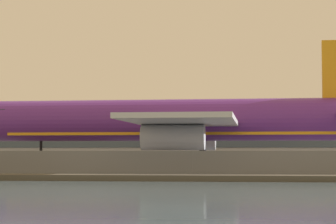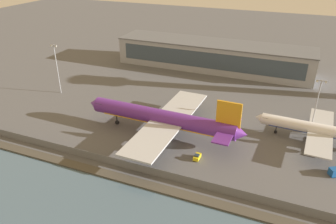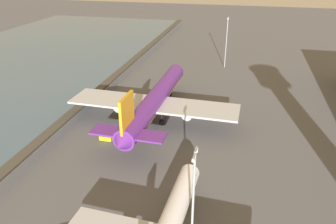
{
  "view_description": "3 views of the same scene",
  "coord_description": "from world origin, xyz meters",
  "px_view_note": "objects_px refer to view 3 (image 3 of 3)",
  "views": [
    {
      "loc": [
        4.19,
        -75.41,
        2.52
      ],
      "look_at": [
        -4.42,
        4.9,
        7.3
      ],
      "focal_mm": 70.0,
      "sensor_mm": 36.0,
      "label": 1
    },
    {
      "loc": [
        33.63,
        -80.34,
        55.58
      ],
      "look_at": [
        -4.02,
        11.45,
        5.06
      ],
      "focal_mm": 35.0,
      "sensor_mm": 36.0,
      "label": 2
    },
    {
      "loc": [
        78.32,
        28.1,
        42.83
      ],
      "look_at": [
        -3.77,
        8.38,
        2.3
      ],
      "focal_mm": 35.0,
      "sensor_mm": 36.0,
      "label": 3
    }
  ],
  "objects_px": {
    "baggage_tug": "(106,138)",
    "apron_light_mast_apron_west": "(193,201)",
    "cargo_jet_purple": "(155,100)",
    "apron_light_mast_apron_east": "(226,40)"
  },
  "relations": [
    {
      "from": "cargo_jet_purple",
      "to": "baggage_tug",
      "type": "bearing_deg",
      "value": -32.47
    },
    {
      "from": "apron_light_mast_apron_west",
      "to": "apron_light_mast_apron_east",
      "type": "distance_m",
      "value": 98.37
    },
    {
      "from": "baggage_tug",
      "to": "apron_light_mast_apron_east",
      "type": "bearing_deg",
      "value": 160.28
    },
    {
      "from": "cargo_jet_purple",
      "to": "apron_light_mast_apron_east",
      "type": "height_order",
      "value": "apron_light_mast_apron_east"
    },
    {
      "from": "cargo_jet_purple",
      "to": "baggage_tug",
      "type": "relative_size",
      "value": 17.18
    },
    {
      "from": "baggage_tug",
      "to": "apron_light_mast_apron_west",
      "type": "xyz_separation_m",
      "value": [
        30.07,
        27.22,
        10.13
      ]
    },
    {
      "from": "cargo_jet_purple",
      "to": "apron_light_mast_apron_east",
      "type": "distance_m",
      "value": 56.39
    },
    {
      "from": "cargo_jet_purple",
      "to": "apron_light_mast_apron_west",
      "type": "bearing_deg",
      "value": 22.23
    },
    {
      "from": "cargo_jet_purple",
      "to": "baggage_tug",
      "type": "height_order",
      "value": "cargo_jet_purple"
    },
    {
      "from": "cargo_jet_purple",
      "to": "apron_light_mast_apron_west",
      "type": "relative_size",
      "value": 2.85
    }
  ]
}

